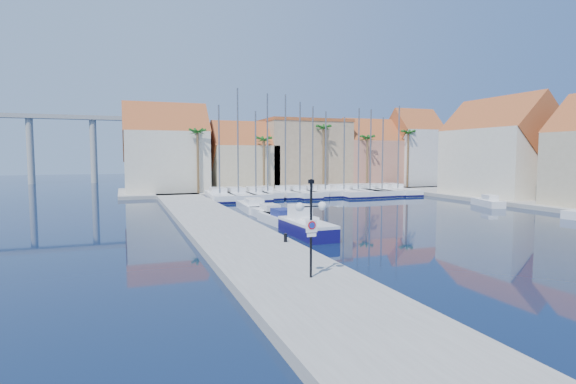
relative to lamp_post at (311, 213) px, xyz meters
name	(u,v)px	position (x,y,z in m)	size (l,w,h in m)	color
ground	(401,251)	(8.46, 5.27, -3.43)	(260.00, 260.00, 0.00)	black
quay_west	(217,224)	(-0.54, 18.77, -3.18)	(6.00, 77.00, 0.50)	gray
shore_north	(287,189)	(18.46, 53.27, -3.18)	(54.00, 16.00, 0.50)	gray
shore_east	(557,204)	(40.46, 20.27, -3.18)	(12.00, 60.00, 0.50)	gray
lamp_post	(311,213)	(0.00, 0.00, 0.00)	(1.52, 0.45, 4.46)	black
bollard	(285,238)	(1.76, 8.21, -2.66)	(0.22, 0.22, 0.54)	black
fishing_boat	(306,226)	(4.86, 12.28, -2.69)	(2.35, 6.44, 2.23)	#120D50
motorboat_west_0	(305,227)	(5.17, 13.15, -2.92)	(1.68, 5.18, 1.40)	white
motorboat_west_1	(280,218)	(4.91, 18.30, -2.92)	(2.35, 6.18, 1.40)	white
motorboat_west_2	(268,213)	(5.14, 22.32, -2.92)	(2.15, 6.19, 1.40)	white
motorboat_west_3	(253,206)	(5.32, 28.34, -2.92)	(2.90, 7.58, 1.40)	white
motorboat_east_1	(488,202)	(32.44, 22.74, -2.92)	(3.17, 5.48, 1.40)	white
sailboat_0	(219,196)	(4.24, 41.12, -2.86)	(3.68, 11.35, 12.55)	white
sailboat_1	(237,195)	(6.72, 41.07, -2.84)	(3.17, 11.42, 14.87)	white
sailboat_2	(255,195)	(9.21, 40.96, -2.85)	(3.33, 10.21, 11.93)	white
sailboat_3	(267,193)	(11.17, 41.83, -2.79)	(2.76, 9.03, 14.46)	white
sailboat_4	(284,193)	(13.72, 41.54, -2.78)	(2.37, 8.45, 14.43)	white
sailboat_5	(298,193)	(15.80, 41.45, -2.85)	(2.95, 11.10, 13.44)	white
sailboat_6	(311,192)	(17.89, 41.50, -2.81)	(2.67, 8.47, 12.93)	white
sailboat_7	(324,192)	(19.94, 41.61, -2.82)	(2.28, 8.39, 12.30)	white
sailboat_8	(342,192)	(22.63, 41.09, -2.88)	(3.79, 12.07, 11.52)	white
sailboat_9	(356,191)	(25.00, 41.22, -2.87)	(4.04, 12.23, 12.92)	white
sailboat_10	(368,191)	(27.01, 41.02, -2.86)	(3.64, 11.31, 12.76)	white
sailboat_11	(380,191)	(29.04, 40.87, -2.86)	(3.55, 10.75, 11.68)	white
sailboat_12	(396,190)	(31.65, 40.61, -2.85)	(3.75, 11.14, 13.42)	white
building_0	(166,152)	(-1.54, 52.27, 3.09)	(12.30, 9.00, 13.50)	beige
building_1	(243,160)	(10.46, 52.27, 1.87)	(10.30, 8.00, 11.00)	tan
building_2	(304,154)	(21.46, 53.27, 2.83)	(14.20, 10.20, 11.50)	#A18563
building_3	(368,156)	(33.46, 52.27, 2.43)	(10.30, 8.00, 12.00)	tan
building_4	(413,150)	(42.46, 51.27, 3.54)	(8.30, 8.00, 14.00)	silver
building_6	(499,151)	(40.46, 29.27, 3.09)	(9.00, 14.30, 13.50)	beige
palm_0	(197,134)	(2.46, 47.27, 5.65)	(2.60, 2.60, 10.15)	brown
palm_1	(264,141)	(12.46, 47.27, 4.71)	(2.60, 2.60, 9.15)	brown
palm_2	(324,130)	(22.46, 47.27, 6.59)	(2.60, 2.60, 11.15)	brown
palm_3	(368,139)	(30.46, 47.27, 5.18)	(2.60, 2.60, 9.65)	brown
palm_4	(408,134)	(38.46, 47.27, 6.12)	(2.60, 2.60, 10.65)	brown
viaduct	(1,134)	(-30.61, 87.27, 6.82)	(48.00, 2.20, 14.45)	#9E9E99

